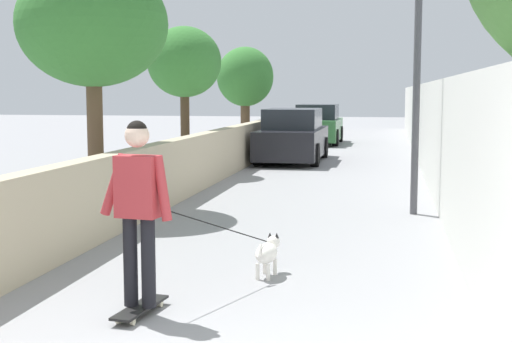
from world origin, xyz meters
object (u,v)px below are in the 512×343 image
tree_left_far (245,78)px  person_skateboarder (138,199)px  lamp_post (418,34)px  tree_left_mid (184,63)px  tree_left_distant (93,26)px  car_near (293,137)px  dog (267,252)px  skateboard (140,308)px  car_far (318,125)px

tree_left_far → person_skateboarder: 17.17m
lamp_post → tree_left_mid: bearing=47.4°
tree_left_distant → car_near: (9.11, -2.18, -2.42)m
tree_left_distant → car_near: size_ratio=0.99×
dog → car_near: bearing=6.4°
tree_left_far → car_near: (-2.39, -1.90, -1.76)m
tree_left_far → person_skateboarder: (-16.93, -2.46, -1.40)m
tree_left_distant → lamp_post: bearing=-84.1°
lamp_post → dog: 5.45m
dog → skateboard: bearing=149.8°
person_skateboarder → tree_left_distant: bearing=26.8°
tree_left_distant → skateboard: bearing=-153.2°
car_far → person_skateboarder: bearing=-178.5°
person_skateboarder → car_near: (14.54, 0.56, -0.36)m
skateboard → person_skateboarder: bearing=180.0°
tree_left_distant → dog: size_ratio=2.25×
skateboard → car_near: bearing=2.2°
car_near → tree_left_distant: bearing=166.5°
tree_left_far → tree_left_mid: bearing=177.2°
tree_left_far → lamp_post: (-10.94, -5.09, 0.48)m
car_far → dog: bearing=-175.9°
tree_left_far → person_skateboarder: bearing=-171.7°
tree_left_distant → car_near: bearing=-13.5°
lamp_post → car_far: size_ratio=1.09×
lamp_post → car_far: (15.86, 3.19, -2.24)m
tree_left_mid → lamp_post: bearing=-132.6°
tree_left_distant → person_skateboarder: bearing=-153.2°
tree_left_mid → tree_left_far: bearing=-2.8°
dog → car_near: car_near is taller
tree_left_mid → tree_left_far: 6.01m
skateboard → dog: size_ratio=0.44×
tree_left_mid → skateboard: tree_left_mid is taller
car_near → dog: bearing=-173.6°
person_skateboarder → car_far: 21.86m
skateboard → car_far: 21.87m
person_skateboarder → dog: person_skateboarder is taller
lamp_post → dog: bearing=158.8°
tree_left_far → car_near: size_ratio=0.82×
tree_left_distant → person_skateboarder: size_ratio=2.49×
tree_left_mid → tree_left_far: tree_left_mid is taller
person_skateboarder → car_far: (21.85, 0.56, -0.36)m
person_skateboarder → car_near: 14.56m
car_far → tree_left_distant: bearing=172.4°
tree_left_mid → tree_left_distant: 5.52m
tree_left_distant → car_far: (16.42, -2.18, -2.42)m
car_near → car_far: same height
dog → car_near: size_ratio=0.44×
person_skateboarder → tree_left_far: bearing=8.3°
tree_left_distant → person_skateboarder: (-5.43, -2.74, -2.06)m
skateboard → person_skateboarder: person_skateboarder is taller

